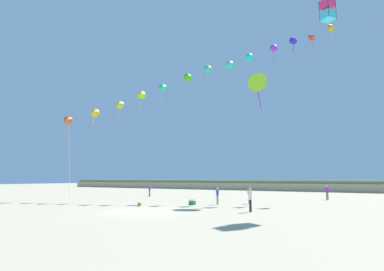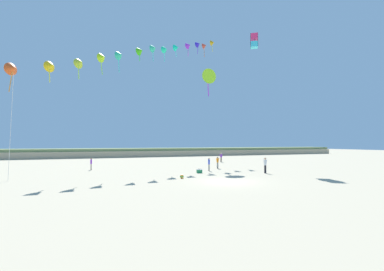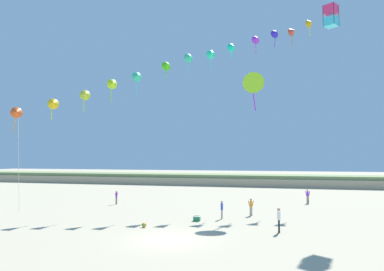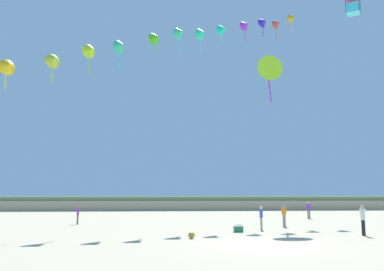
# 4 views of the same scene
# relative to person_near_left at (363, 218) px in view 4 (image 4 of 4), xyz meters

# --- Properties ---
(ground_plane) EXTENTS (240.00, 240.00, 0.00)m
(ground_plane) POSITION_rel_person_near_left_xyz_m (-6.98, -3.95, -1.02)
(ground_plane) COLOR tan
(dune_ridge) EXTENTS (120.00, 8.53, 2.09)m
(dune_ridge) POSITION_rel_person_near_left_xyz_m (-6.98, 41.75, 0.02)
(dune_ridge) COLOR tan
(dune_ridge) RESTS_ON ground
(person_near_left) EXTENTS (0.24, 0.62, 1.76)m
(person_near_left) POSITION_rel_person_near_left_xyz_m (0.00, 0.00, 0.00)
(person_near_left) COLOR black
(person_near_left) RESTS_ON ground
(person_near_right) EXTENTS (0.54, 0.26, 1.57)m
(person_near_right) POSITION_rel_person_near_left_xyz_m (-2.53, 6.78, -0.11)
(person_near_right) COLOR gray
(person_near_right) RESTS_ON ground
(person_mid_center) EXTENTS (0.58, 0.26, 1.67)m
(person_mid_center) POSITION_rel_person_near_left_xyz_m (3.24, 16.86, -0.05)
(person_mid_center) COLOR #726656
(person_mid_center) RESTS_ON ground
(person_far_left) EXTENTS (0.21, 0.53, 1.51)m
(person_far_left) POSITION_rel_person_near_left_xyz_m (-18.25, 10.77, -0.14)
(person_far_left) COLOR #726656
(person_far_left) RESTS_ON ground
(person_far_right) EXTENTS (0.22, 0.56, 1.59)m
(person_far_right) POSITION_rel_person_near_left_xyz_m (-4.88, 4.43, -0.10)
(person_far_right) COLOR gray
(person_far_right) RESTS_ON ground
(kite_banner_string) EXTENTS (30.34, 22.30, 24.49)m
(kite_banner_string) POSITION_rel_person_near_left_xyz_m (-9.95, 12.61, 15.85)
(kite_banner_string) COLOR #D44C1A
(large_kite_low_lead) EXTENTS (1.55, 1.55, 2.14)m
(large_kite_low_lead) POSITION_rel_person_near_left_xyz_m (5.24, 9.48, 18.30)
(large_kite_low_lead) COLOR #38C5E3
(large_kite_mid_trail) EXTENTS (2.20, 0.74, 4.00)m
(large_kite_mid_trail) POSITION_rel_person_near_left_xyz_m (-2.38, 10.10, 12.12)
(large_kite_mid_trail) COLOR #A1EF25
(beach_cooler) EXTENTS (0.58, 0.41, 0.46)m
(beach_cooler) POSITION_rel_person_near_left_xyz_m (-6.78, 2.92, -0.80)
(beach_cooler) COLOR #23844C
(beach_cooler) RESTS_ON ground
(beach_ball) EXTENTS (0.36, 0.36, 0.36)m
(beach_ball) POSITION_rel_person_near_left_xyz_m (-10.10, -0.70, -0.84)
(beach_ball) COLOR orange
(beach_ball) RESTS_ON ground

